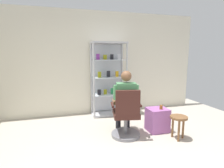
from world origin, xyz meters
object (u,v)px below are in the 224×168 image
at_px(storage_crate, 157,120).
at_px(tea_glass, 161,107).
at_px(display_cabinet_main, 108,78).
at_px(seated_shopkeeper, 125,99).
at_px(wooden_stool, 179,121).
at_px(office_chair, 126,118).

relative_size(storage_crate, tea_glass, 5.61).
bearing_deg(display_cabinet_main, seated_shopkeeper, -89.76).
distance_m(storage_crate, wooden_stool, 0.49).
height_order(storage_crate, tea_glass, tea_glass).
height_order(storage_crate, wooden_stool, storage_crate).
bearing_deg(tea_glass, office_chair, -176.13).
relative_size(seated_shopkeeper, tea_glass, 15.01).
bearing_deg(seated_shopkeeper, display_cabinet_main, 90.24).
xyz_separation_m(storage_crate, wooden_stool, (0.19, -0.44, 0.11)).
distance_m(seated_shopkeeper, storage_crate, 0.85).
relative_size(display_cabinet_main, seated_shopkeeper, 1.47).
bearing_deg(office_chair, wooden_stool, -19.66).
distance_m(display_cabinet_main, wooden_stool, 2.10).
relative_size(seated_shopkeeper, wooden_stool, 2.89).
bearing_deg(seated_shopkeeper, tea_glass, -8.27).
bearing_deg(tea_glass, display_cabinet_main, 117.82).
bearing_deg(display_cabinet_main, storage_crate, -62.49).
bearing_deg(seated_shopkeeper, office_chair, -101.23).
bearing_deg(wooden_stool, tea_glass, 111.55).
distance_m(seated_shopkeeper, tea_glass, 0.77).
height_order(seated_shopkeeper, wooden_stool, seated_shopkeeper).
distance_m(display_cabinet_main, tea_glass, 1.66).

